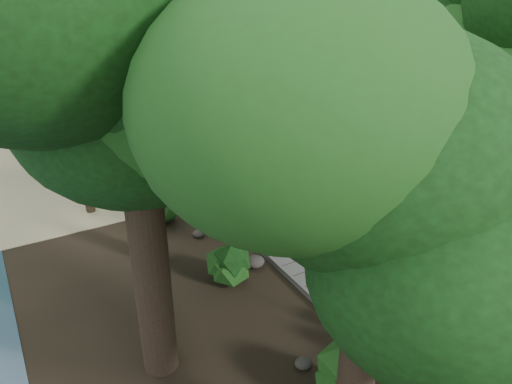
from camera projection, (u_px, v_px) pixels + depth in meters
ground at (323, 270)px, 12.66m from camera, size 120.00×120.00×0.00m
sand_beach at (133, 111)px, 25.17m from camera, size 40.00×22.00×0.02m
boardwalk at (300, 249)px, 13.41m from camera, size 2.00×12.00×0.12m
backpack_left_a at (434, 375)px, 8.88m from camera, size 0.42×0.32×0.72m
backpack_left_b at (423, 371)px, 8.98m from camera, size 0.41×0.31×0.71m
backpack_left_c at (396, 343)px, 9.55m from camera, size 0.47×0.37×0.80m
backpack_right_a at (502, 363)px, 9.18m from camera, size 0.42×0.34×0.66m
backpack_right_b at (469, 338)px, 9.77m from camera, size 0.39×0.28×0.68m
backpack_right_c at (444, 321)px, 10.29m from camera, size 0.38×0.30×0.57m
backpack_right_d at (422, 306)px, 10.74m from camera, size 0.38×0.28×0.56m
duffel_right_khaki at (397, 292)px, 11.30m from camera, size 0.50×0.67×0.41m
duffel_right_black at (386, 285)px, 11.57m from camera, size 0.46×0.67×0.39m
suitcase_on_boardwalk at (364, 319)px, 10.35m from camera, size 0.41×0.30×0.57m
lone_suitcase_on_sand at (205, 154)px, 19.03m from camera, size 0.39×0.23×0.61m
hat_brown at (424, 354)px, 8.79m from camera, size 0.43×0.43×0.13m
hat_white at (398, 324)px, 9.36m from camera, size 0.40×0.40×0.13m
kayak at (85, 159)px, 18.86m from camera, size 1.91×3.44×0.34m
sun_lounger at (254, 134)px, 21.08m from camera, size 1.05×1.97×0.61m
tree_right_b at (497, 51)px, 12.31m from camera, size 5.69×5.69×10.16m
tree_right_c at (388, 88)px, 13.58m from camera, size 4.53×4.53×7.85m
tree_right_d at (385, 33)px, 16.76m from camera, size 5.25×5.25×9.63m
tree_right_e at (317, 50)px, 18.20m from camera, size 4.50×4.50×8.11m
tree_right_f at (301, 25)px, 21.32m from camera, size 5.00×5.00×8.92m
tree_left_a at (369, 269)px, 6.15m from camera, size 4.51×4.51×7.51m
tree_left_b at (136, 136)px, 7.70m from camera, size 5.25×5.25×9.44m
tree_left_c at (140, 125)px, 11.53m from camera, size 4.22×4.22×7.34m
tree_back_a at (105, 12)px, 21.63m from camera, size 5.68×5.68×9.83m
tree_back_c at (229, 3)px, 24.47m from camera, size 5.54×5.54×9.97m
palm_right_a at (290, 58)px, 17.29m from camera, size 4.62×4.62×7.88m
palm_right_b at (276, 34)px, 21.70m from camera, size 4.18×4.18×8.07m
palm_right_c at (199, 43)px, 22.38m from camera, size 4.48×4.48×7.13m
palm_left_a at (68, 118)px, 14.02m from camera, size 3.86×3.86×6.14m
rock_left_b at (304, 363)px, 9.66m from camera, size 0.35×0.32×0.19m
rock_left_c at (255, 262)px, 12.74m from camera, size 0.51×0.46×0.28m
rock_left_d at (198, 233)px, 14.10m from camera, size 0.34×0.30×0.18m
rock_right_a at (493, 323)px, 10.67m from camera, size 0.41×0.37×0.22m
rock_right_b at (422, 260)px, 12.84m from camera, size 0.44×0.40×0.24m
rock_right_c at (347, 227)px, 14.46m from camera, size 0.31×0.28×0.17m
rock_right_d at (320, 185)px, 16.88m from camera, size 0.58×0.52×0.32m
shrub_left_a at (343, 379)px, 8.71m from camera, size 1.23×1.23×1.11m
shrub_left_b at (233, 264)px, 12.07m from camera, size 1.03×1.03×0.93m
shrub_left_c at (162, 208)px, 14.61m from camera, size 1.14×1.14×1.02m
shrub_right_a at (477, 283)px, 11.39m from camera, size 1.02×1.02×0.92m
shrub_right_b at (364, 197)px, 14.94m from camera, size 1.44×1.44×1.29m
shrub_right_c at (288, 169)px, 17.59m from camera, size 0.83×0.83×0.74m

